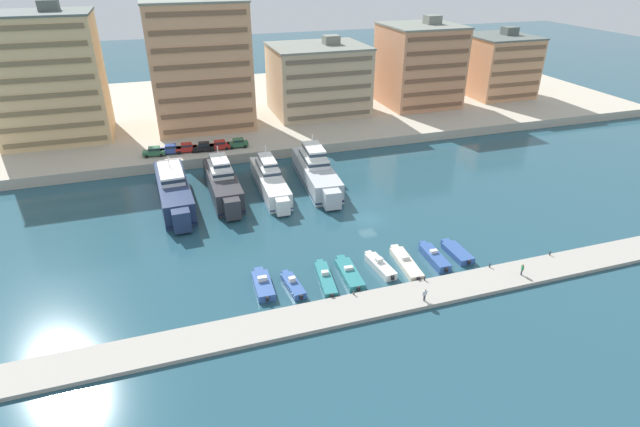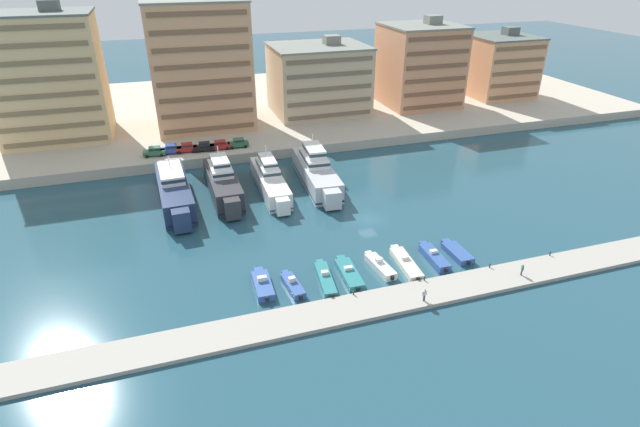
# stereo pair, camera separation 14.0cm
# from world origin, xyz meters

# --- Properties ---
(ground_plane) EXTENTS (400.00, 400.00, 0.00)m
(ground_plane) POSITION_xyz_m (0.00, 0.00, 0.00)
(ground_plane) COLOR #234C5B
(quay_promenade) EXTENTS (180.00, 70.00, 1.94)m
(quay_promenade) POSITION_xyz_m (0.00, 64.12, 0.97)
(quay_promenade) COLOR #BCB29E
(quay_promenade) RESTS_ON ground
(pier_dock) EXTENTS (120.00, 4.89, 0.50)m
(pier_dock) POSITION_xyz_m (0.00, -20.11, 0.25)
(pier_dock) COLOR #A8A399
(pier_dock) RESTS_ON ground
(yacht_navy_far_left) EXTENTS (5.58, 22.59, 7.13)m
(yacht_navy_far_left) POSITION_xyz_m (-28.21, 15.16, 2.23)
(yacht_navy_far_left) COLOR navy
(yacht_navy_far_left) RESTS_ON ground
(yacht_charcoal_left) EXTENTS (4.73, 19.77, 8.04)m
(yacht_charcoal_left) POSITION_xyz_m (-20.18, 15.53, 2.34)
(yacht_charcoal_left) COLOR #333338
(yacht_charcoal_left) RESTS_ON ground
(yacht_white_mid_left) EXTENTS (4.20, 20.55, 7.32)m
(yacht_white_mid_left) POSITION_xyz_m (-12.14, 15.14, 2.01)
(yacht_white_mid_left) COLOR white
(yacht_white_mid_left) RESTS_ON ground
(yacht_silver_center_left) EXTENTS (6.18, 22.71, 8.17)m
(yacht_silver_center_left) POSITION_xyz_m (-3.58, 15.68, 2.31)
(yacht_silver_center_left) COLOR silver
(yacht_silver_center_left) RESTS_ON ground
(motorboat_blue_far_left) EXTENTS (2.28, 6.80, 1.53)m
(motorboat_blue_far_left) POSITION_xyz_m (-19.40, -12.57, 0.50)
(motorboat_blue_far_left) COLOR #33569E
(motorboat_blue_far_left) RESTS_ON ground
(motorboat_blue_left) EXTENTS (2.03, 6.02, 1.45)m
(motorboat_blue_left) POSITION_xyz_m (-15.88, -13.74, 0.46)
(motorboat_blue_left) COLOR #33569E
(motorboat_blue_left) RESTS_ON ground
(motorboat_teal_mid_left) EXTENTS (2.42, 8.04, 1.33)m
(motorboat_teal_mid_left) POSITION_xyz_m (-11.61, -13.68, 0.44)
(motorboat_teal_mid_left) COLOR teal
(motorboat_teal_mid_left) RESTS_ON ground
(motorboat_teal_center_left) EXTENTS (2.32, 7.72, 1.27)m
(motorboat_teal_center_left) POSITION_xyz_m (-8.36, -13.49, 0.45)
(motorboat_teal_center_left) COLOR teal
(motorboat_teal_center_left) RESTS_ON ground
(motorboat_white_center) EXTENTS (2.28, 6.70, 1.53)m
(motorboat_white_center) POSITION_xyz_m (-3.94, -13.21, 0.51)
(motorboat_white_center) COLOR white
(motorboat_white_center) RESTS_ON ground
(motorboat_cream_center_right) EXTENTS (2.38, 8.45, 1.24)m
(motorboat_cream_center_right) POSITION_xyz_m (-0.33, -13.50, 0.41)
(motorboat_cream_center_right) COLOR beige
(motorboat_cream_center_right) RESTS_ON ground
(motorboat_blue_mid_right) EXTENTS (1.97, 7.16, 1.48)m
(motorboat_blue_mid_right) POSITION_xyz_m (3.83, -13.57, 0.55)
(motorboat_blue_mid_right) COLOR #33569E
(motorboat_blue_mid_right) RESTS_ON ground
(motorboat_blue_right) EXTENTS (2.25, 6.26, 0.87)m
(motorboat_blue_right) POSITION_xyz_m (7.53, -13.26, 0.42)
(motorboat_blue_right) COLOR #33569E
(motorboat_blue_right) RESTS_ON ground
(car_green_far_left) EXTENTS (4.23, 2.21, 1.80)m
(car_green_far_left) POSITION_xyz_m (-30.76, 33.14, 2.92)
(car_green_far_left) COLOR #2D6642
(car_green_far_left) RESTS_ON quay_promenade
(car_blue_left) EXTENTS (4.16, 2.05, 1.80)m
(car_blue_left) POSITION_xyz_m (-27.68, 33.47, 2.92)
(car_blue_left) COLOR #28428E
(car_blue_left) RESTS_ON quay_promenade
(car_red_mid_left) EXTENTS (4.14, 1.99, 1.80)m
(car_red_mid_left) POSITION_xyz_m (-24.70, 33.37, 2.92)
(car_red_mid_left) COLOR red
(car_red_mid_left) RESTS_ON quay_promenade
(car_black_center_left) EXTENTS (4.22, 2.18, 1.80)m
(car_black_center_left) POSITION_xyz_m (-21.36, 32.89, 2.92)
(car_black_center_left) COLOR black
(car_black_center_left) RESTS_ON quay_promenade
(car_red_center) EXTENTS (4.12, 1.96, 1.80)m
(car_red_center) POSITION_xyz_m (-18.29, 32.91, 2.92)
(car_red_center) COLOR red
(car_red_center) RESTS_ON quay_promenade
(car_green_center_right) EXTENTS (4.16, 2.04, 1.80)m
(car_green_center_right) POSITION_xyz_m (-14.57, 32.97, 2.92)
(car_green_center_right) COLOR #2D6642
(car_green_center_right) RESTS_ON quay_promenade
(apartment_block_far_left) EXTENTS (20.90, 15.76, 26.94)m
(apartment_block_far_left) POSITION_xyz_m (-48.96, 50.53, 14.46)
(apartment_block_far_left) COLOR #E0BC84
(apartment_block_far_left) RESTS_ON quay_promenade
(apartment_block_left) EXTENTS (21.04, 15.41, 28.52)m
(apartment_block_left) POSITION_xyz_m (-19.09, 49.42, 15.25)
(apartment_block_left) COLOR tan
(apartment_block_left) RESTS_ON quay_promenade
(apartment_block_mid_left) EXTENTS (22.11, 17.82, 17.77)m
(apartment_block_mid_left) POSITION_xyz_m (8.48, 52.22, 9.87)
(apartment_block_mid_left) COLOR #C6AD89
(apartment_block_mid_left) RESTS_ON quay_promenade
(apartment_block_center_left) EXTENTS (17.84, 17.69, 21.35)m
(apartment_block_center_left) POSITION_xyz_m (34.93, 51.62, 11.67)
(apartment_block_center_left) COLOR tan
(apartment_block_center_left) RESTS_ON quay_promenade
(apartment_block_center) EXTENTS (16.42, 17.57, 17.51)m
(apartment_block_center) POSITION_xyz_m (59.64, 53.69, 9.75)
(apartment_block_center) COLOR tan
(apartment_block_center) RESTS_ON quay_promenade
(pedestrian_near_edge) EXTENTS (0.65, 0.30, 1.70)m
(pedestrian_near_edge) POSITION_xyz_m (-1.98, -21.55, 1.51)
(pedestrian_near_edge) COLOR #4C515B
(pedestrian_near_edge) RESTS_ON pier_dock
(pedestrian_mid_deck) EXTENTS (0.37, 0.57, 1.58)m
(pedestrian_mid_deck) POSITION_xyz_m (12.32, -20.62, 1.44)
(pedestrian_mid_deck) COLOR #282D3D
(pedestrian_mid_deck) RESTS_ON pier_dock
(bollard_west) EXTENTS (0.20, 0.20, 0.61)m
(bollard_west) POSITION_xyz_m (-9.45, -17.91, 0.83)
(bollard_west) COLOR #2D2D33
(bollard_west) RESTS_ON pier_dock
(bollard_west_mid) EXTENTS (0.20, 0.20, 0.61)m
(bollard_west_mid) POSITION_xyz_m (0.04, -17.91, 0.83)
(bollard_west_mid) COLOR #2D2D33
(bollard_west_mid) RESTS_ON pier_dock
(bollard_east_mid) EXTENTS (0.20, 0.20, 0.61)m
(bollard_east_mid) POSITION_xyz_m (9.52, -17.91, 0.83)
(bollard_east_mid) COLOR #2D2D33
(bollard_east_mid) RESTS_ON pier_dock
(bollard_east) EXTENTS (0.20, 0.20, 0.61)m
(bollard_east) POSITION_xyz_m (19.01, -17.91, 0.83)
(bollard_east) COLOR #2D2D33
(bollard_east) RESTS_ON pier_dock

